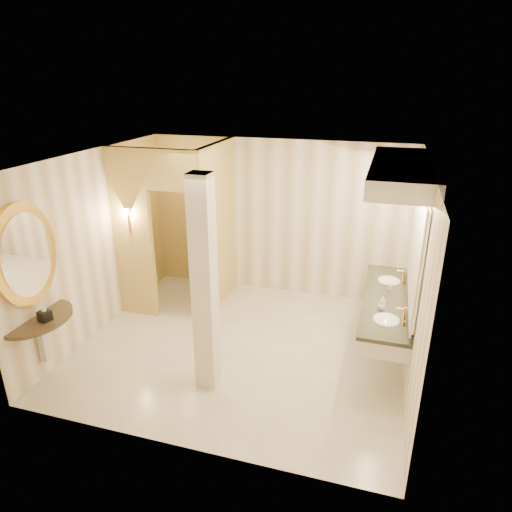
{
  "coord_description": "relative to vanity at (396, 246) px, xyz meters",
  "views": [
    {
      "loc": [
        1.81,
        -5.36,
        3.67
      ],
      "look_at": [
        0.16,
        0.2,
        1.36
      ],
      "focal_mm": 32.0,
      "sensor_mm": 36.0,
      "label": 1
    }
  ],
  "objects": [
    {
      "name": "tissue_box",
      "position": [
        -4.02,
        -1.82,
        -0.69
      ],
      "size": [
        0.15,
        0.15,
        0.13
      ],
      "primitive_type": "cube",
      "rotation": [
        0.0,
        0.0,
        -0.22
      ],
      "color": "black",
      "rests_on": "console_shelf"
    },
    {
      "name": "pillar",
      "position": [
        -2.12,
        -1.3,
        -0.28
      ],
      "size": [
        0.25,
        0.25,
        2.7
      ],
      "primitive_type": "cube",
      "color": "silver",
      "rests_on": "floor"
    },
    {
      "name": "soap_bottle_a",
      "position": [
        -0.01,
        0.27,
        -0.69
      ],
      "size": [
        0.06,
        0.06,
        0.12
      ],
      "primitive_type": "imported",
      "rotation": [
        0.0,
        0.0,
        0.05
      ],
      "color": "beige",
      "rests_on": "vanity"
    },
    {
      "name": "toilet",
      "position": [
        -3.08,
        1.11,
        -1.26
      ],
      "size": [
        0.47,
        0.75,
        0.73
      ],
      "primitive_type": "imported",
      "rotation": [
        0.0,
        0.0,
        3.24
      ],
      "color": "white",
      "rests_on": "floor"
    },
    {
      "name": "toilet_closet",
      "position": [
        -3.11,
        0.57,
        -0.24
      ],
      "size": [
        1.5,
        1.55,
        2.7
      ],
      "color": "#D7BA70",
      "rests_on": "floor"
    },
    {
      "name": "soap_bottle_b",
      "position": [
        -0.1,
        -0.35,
        -0.69
      ],
      "size": [
        0.11,
        0.11,
        0.12
      ],
      "primitive_type": "imported",
      "rotation": [
        0.0,
        0.0,
        0.28
      ],
      "color": "silver",
      "rests_on": "vanity"
    },
    {
      "name": "soap_bottle_c",
      "position": [
        -0.1,
        -0.35,
        -0.66
      ],
      "size": [
        0.09,
        0.09,
        0.18
      ],
      "primitive_type": "imported",
      "rotation": [
        0.0,
        0.0,
        0.31
      ],
      "color": "#C6B28C",
      "rests_on": "vanity"
    },
    {
      "name": "wall_left",
      "position": [
        -4.23,
        -0.4,
        -0.28
      ],
      "size": [
        0.02,
        4.0,
        2.7
      ],
      "primitive_type": "cube",
      "color": "white",
      "rests_on": "floor"
    },
    {
      "name": "wall_back",
      "position": [
        -1.98,
        1.6,
        -0.28
      ],
      "size": [
        4.5,
        0.02,
        2.7
      ],
      "primitive_type": "cube",
      "color": "white",
      "rests_on": "floor"
    },
    {
      "name": "wall_right",
      "position": [
        0.27,
        -0.4,
        -0.28
      ],
      "size": [
        0.02,
        4.0,
        2.7
      ],
      "primitive_type": "cube",
      "color": "white",
      "rests_on": "floor"
    },
    {
      "name": "wall_front",
      "position": [
        -1.98,
        -2.4,
        -0.28
      ],
      "size": [
        4.5,
        0.02,
        2.7
      ],
      "primitive_type": "cube",
      "color": "white",
      "rests_on": "floor"
    },
    {
      "name": "floor",
      "position": [
        -1.98,
        -0.4,
        -1.63
      ],
      "size": [
        4.5,
        4.5,
        0.0
      ],
      "primitive_type": "plane",
      "color": "silver",
      "rests_on": "ground"
    },
    {
      "name": "vanity",
      "position": [
        0.0,
        0.0,
        0.0
      ],
      "size": [
        0.75,
        2.4,
        2.09
      ],
      "color": "silver",
      "rests_on": "floor"
    },
    {
      "name": "ceiling",
      "position": [
        -1.98,
        -0.4,
        1.07
      ],
      "size": [
        4.5,
        4.5,
        0.0
      ],
      "primitive_type": "plane",
      "rotation": [
        3.14,
        0.0,
        0.0
      ],
      "color": "white",
      "rests_on": "wall_back"
    },
    {
      "name": "console_shelf",
      "position": [
        -4.19,
        -1.77,
        -0.28
      ],
      "size": [
        0.98,
        0.98,
        1.94
      ],
      "color": "black",
      "rests_on": "floor"
    },
    {
      "name": "wall_sconce",
      "position": [
        -3.9,
        0.03,
        0.1
      ],
      "size": [
        0.14,
        0.14,
        0.42
      ],
      "color": "#D99045",
      "rests_on": "toilet_closet"
    }
  ]
}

